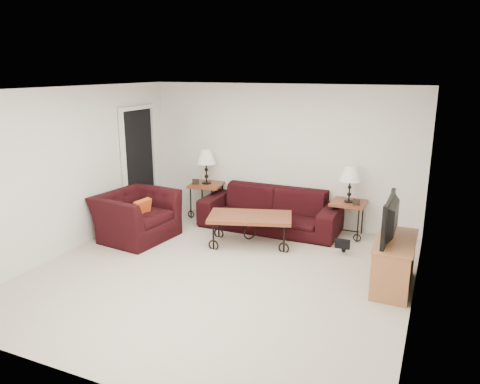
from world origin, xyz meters
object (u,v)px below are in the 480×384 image
at_px(side_table_right, 348,219).
at_px(tv_stand, 394,263).
at_px(armchair, 136,216).
at_px(television, 396,219).
at_px(sofa, 270,209).
at_px(lamp_right, 350,184).
at_px(lamp_left, 206,167).
at_px(coffee_table, 250,230).
at_px(backpack, 344,239).
at_px(side_table_left, 207,200).

bearing_deg(side_table_right, tv_stand, -60.66).
height_order(armchair, tv_stand, armchair).
distance_m(tv_stand, television, 0.60).
height_order(sofa, lamp_right, lamp_right).
xyz_separation_m(lamp_left, lamp_right, (2.68, 0.00, -0.07)).
xyz_separation_m(coffee_table, television, (2.25, -0.60, 0.68)).
height_order(sofa, backpack, sofa).
xyz_separation_m(side_table_right, coffee_table, (-1.36, -1.02, -0.06)).
height_order(lamp_right, tv_stand, lamp_right).
relative_size(sofa, coffee_table, 1.86).
height_order(coffee_table, television, television).
height_order(sofa, lamp_left, lamp_left).
height_order(lamp_left, lamp_right, lamp_left).
relative_size(coffee_table, television, 1.36).
height_order(side_table_right, television, television).
xyz_separation_m(sofa, backpack, (1.43, -0.56, -0.13)).
distance_m(coffee_table, television, 2.42).
height_order(lamp_left, television, lamp_left).
relative_size(side_table_left, tv_stand, 0.60).
height_order(armchair, television, television).
distance_m(side_table_left, lamp_right, 2.74).
relative_size(television, backpack, 2.17).
bearing_deg(lamp_right, lamp_left, 180.00).
height_order(television, backpack, television).
xyz_separation_m(sofa, lamp_right, (1.33, 0.18, 0.55)).
height_order(coffee_table, tv_stand, tv_stand).
bearing_deg(tv_stand, sofa, 147.21).
height_order(tv_stand, backpack, tv_stand).
height_order(sofa, armchair, armchair).
xyz_separation_m(side_table_left, tv_stand, (3.59, -1.62, -0.00)).
relative_size(side_table_left, lamp_left, 1.00).
relative_size(side_table_right, coffee_table, 0.46).
relative_size(side_table_left, side_table_right, 1.07).
bearing_deg(lamp_right, backpack, -82.33).
height_order(side_table_left, armchair, armchair).
xyz_separation_m(coffee_table, tv_stand, (2.27, -0.60, 0.08)).
distance_m(sofa, lamp_left, 1.49).
relative_size(armchair, tv_stand, 1.11).
bearing_deg(side_table_left, armchair, -108.82).
bearing_deg(armchair, coffee_table, -68.42).
height_order(side_table_left, tv_stand, side_table_left).
bearing_deg(armchair, sofa, -47.91).
xyz_separation_m(lamp_right, tv_stand, (0.91, -1.62, -0.58)).
distance_m(side_table_left, television, 3.97).
bearing_deg(side_table_right, lamp_left, 180.00).
bearing_deg(lamp_right, side_table_left, 180.00).
bearing_deg(sofa, backpack, -21.45).
bearing_deg(side_table_left, lamp_left, 0.00).
xyz_separation_m(side_table_left, backpack, (2.78, -0.74, -0.10)).
height_order(side_table_right, lamp_right, lamp_right).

